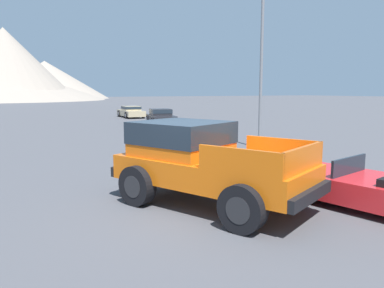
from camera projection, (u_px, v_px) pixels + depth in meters
The scene contains 6 objects.
ground_plane at pixel (191, 204), 8.79m from camera, with size 320.00×320.00×0.00m, color #4C4C51.
orange_pickup_truck at pixel (200, 158), 8.70m from camera, with size 3.75×5.12×1.90m.
red_convertible_car at pixel (369, 189), 8.46m from camera, with size 2.75×4.67×1.10m.
parked_car_tan at pixel (131, 112), 37.20m from camera, with size 2.05×4.65×1.13m.
parked_car_dark at pixel (161, 117), 29.36m from camera, with size 2.48×4.29×1.22m.
street_lamp_post at pixel (262, 39), 16.66m from camera, with size 0.90×0.24×8.23m.
Camera 1 is at (-3.92, -7.55, 2.63)m, focal length 35.00 mm.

